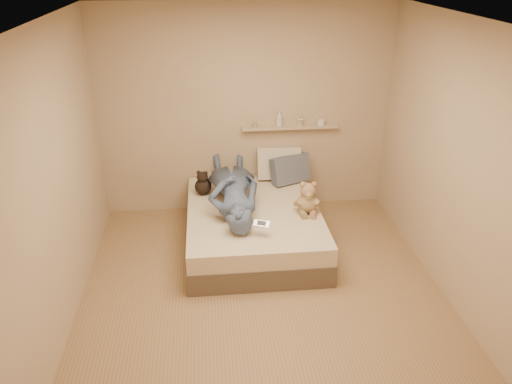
{
  "coord_description": "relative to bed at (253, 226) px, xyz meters",
  "views": [
    {
      "loc": [
        -0.49,
        -4.04,
        3.09
      ],
      "look_at": [
        0.0,
        0.65,
        0.8
      ],
      "focal_mm": 35.0,
      "sensor_mm": 36.0,
      "label": 1
    }
  ],
  "objects": [
    {
      "name": "pillow_grey",
      "position": [
        0.53,
        0.69,
        0.4
      ],
      "size": [
        0.55,
        0.4,
        0.36
      ],
      "primitive_type": "cube",
      "rotation": [
        -0.25,
        0.0,
        0.41
      ],
      "color": "slate",
      "rests_on": "bed"
    },
    {
      "name": "game_console",
      "position": [
        0.02,
        -0.6,
        0.37
      ],
      "size": [
        0.18,
        0.13,
        0.06
      ],
      "color": "#ADB0B4",
      "rests_on": "bed"
    },
    {
      "name": "shelf_bottles",
      "position": [
        0.56,
        0.91,
        0.97
      ],
      "size": [
        0.91,
        0.11,
        0.2
      ],
      "color": "#A3958C",
      "rests_on": "wall_shelf"
    },
    {
      "name": "person",
      "position": [
        -0.22,
        0.16,
        0.42
      ],
      "size": [
        0.63,
        1.63,
        0.39
      ],
      "primitive_type": "imported",
      "rotation": [
        0.0,
        0.0,
        3.17
      ],
      "color": "#4D5A79",
      "rests_on": "bed"
    },
    {
      "name": "pillow_cream",
      "position": [
        0.41,
        0.83,
        0.43
      ],
      "size": [
        0.56,
        0.3,
        0.43
      ],
      "primitive_type": "cube",
      "rotation": [
        -0.33,
        0.0,
        -0.03
      ],
      "color": "#C4B39B",
      "rests_on": "bed"
    },
    {
      "name": "teddy_bear",
      "position": [
        0.59,
        -0.15,
        0.38
      ],
      "size": [
        0.32,
        0.31,
        0.38
      ],
      "color": "#A18358",
      "rests_on": "bed"
    },
    {
      "name": "bed",
      "position": [
        0.0,
        0.0,
        0.0
      ],
      "size": [
        1.5,
        1.9,
        0.45
      ],
      "color": "brown",
      "rests_on": "floor"
    },
    {
      "name": "dark_plush",
      "position": [
        -0.56,
        0.45,
        0.36
      ],
      "size": [
        0.2,
        0.2,
        0.31
      ],
      "color": "black",
      "rests_on": "bed"
    },
    {
      "name": "room",
      "position": [
        0.0,
        -0.93,
        1.08
      ],
      "size": [
        3.8,
        3.8,
        3.8
      ],
      "color": "#98714F",
      "rests_on": "ground"
    },
    {
      "name": "wall_shelf",
      "position": [
        0.55,
        0.91,
        0.88
      ],
      "size": [
        1.2,
        0.12,
        0.03
      ],
      "primitive_type": "cube",
      "color": "tan",
      "rests_on": "wall_back"
    }
  ]
}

